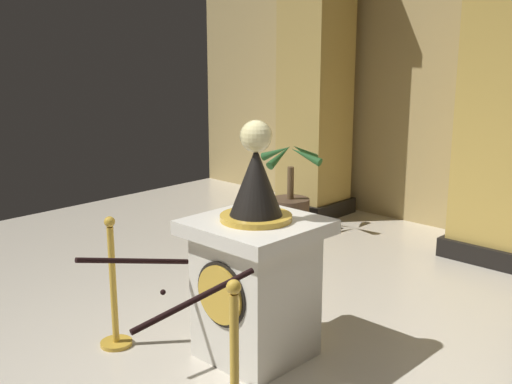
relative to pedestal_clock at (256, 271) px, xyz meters
The scene contains 6 objects.
pedestal_clock is the anchor object (origin of this frame).
stanchion_near 1.11m from the pedestal_clock, 144.44° to the right, with size 0.24×0.24×1.01m.
velvet_rope 0.78m from the pedestal_clock, 95.40° to the right, with size 0.98×0.96×0.22m.
column_left 4.18m from the pedestal_clock, 122.80° to the left, with size 0.86×0.86×3.62m.
column_centre_rear 3.58m from the pedestal_clock, 84.28° to the left, with size 0.95×0.95×3.62m.
potted_palm_left 3.17m from the pedestal_clock, 126.15° to the left, with size 0.84×0.82×1.09m.
Camera 1 is at (2.57, -2.63, 2.23)m, focal length 44.06 mm.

